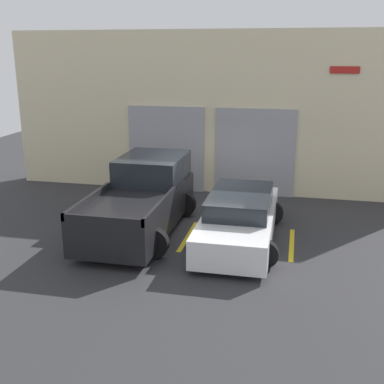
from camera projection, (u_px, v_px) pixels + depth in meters
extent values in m
plane|color=#2D2D30|center=(198.00, 220.00, 14.22)|extent=(28.00, 28.00, 0.00)
cube|color=beige|center=(218.00, 113.00, 16.53)|extent=(14.74, 0.60, 5.49)
cube|color=#939399|center=(166.00, 149.00, 16.93)|extent=(2.71, 0.08, 2.97)
cube|color=#939399|center=(255.00, 153.00, 16.29)|extent=(2.71, 0.08, 2.97)
cube|color=#B21E19|center=(345.00, 70.00, 14.97)|extent=(0.90, 0.03, 0.22)
cube|color=black|center=(139.00, 209.00, 13.07)|extent=(1.96, 5.03, 0.92)
cube|color=#1E2328|center=(153.00, 168.00, 14.13)|extent=(1.81, 2.26, 0.74)
cube|color=black|center=(88.00, 200.00, 12.05)|extent=(0.08, 2.77, 0.18)
cube|color=black|center=(160.00, 205.00, 11.66)|extent=(0.08, 2.77, 0.18)
cube|color=black|center=(102.00, 220.00, 10.60)|extent=(1.96, 0.08, 0.18)
cylinder|color=black|center=(128.00, 200.00, 14.79)|extent=(0.77, 0.22, 0.77)
cylinder|color=black|center=(183.00, 204.00, 14.44)|extent=(0.77, 0.22, 0.77)
cylinder|color=black|center=(86.00, 237.00, 11.87)|extent=(0.77, 0.22, 0.77)
cylinder|color=black|center=(153.00, 243.00, 11.51)|extent=(0.77, 0.22, 0.77)
cube|color=white|center=(239.00, 223.00, 12.56)|extent=(1.76, 4.76, 0.70)
cube|color=#1E2328|center=(240.00, 201.00, 12.51)|extent=(1.55, 2.62, 0.45)
cylinder|color=black|center=(219.00, 209.00, 14.15)|extent=(0.65, 0.22, 0.65)
cylinder|color=black|center=(272.00, 213.00, 13.83)|extent=(0.65, 0.22, 0.65)
cylinder|color=black|center=(199.00, 248.00, 11.38)|extent=(0.65, 0.22, 0.65)
cylinder|color=black|center=(265.00, 254.00, 11.07)|extent=(0.65, 0.22, 0.65)
cube|color=gold|center=(93.00, 228.00, 13.54)|extent=(0.12, 2.20, 0.01)
cube|color=gold|center=(188.00, 236.00, 12.98)|extent=(0.12, 2.20, 0.01)
cube|color=gold|center=(292.00, 244.00, 12.42)|extent=(0.12, 2.20, 0.01)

